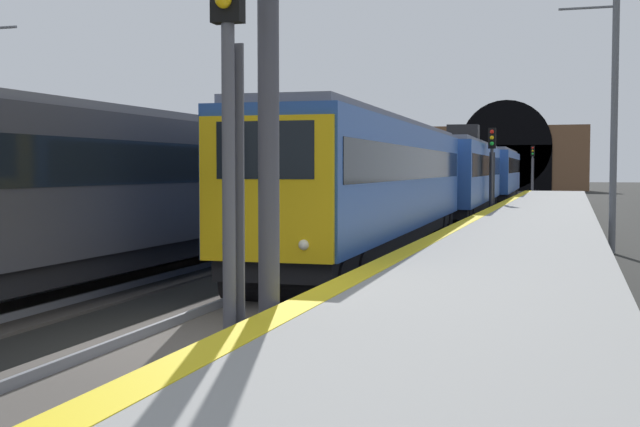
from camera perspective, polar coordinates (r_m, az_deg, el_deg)
name	(u,v)px	position (r m, az deg, el deg)	size (l,w,h in m)	color
ground_plane	(171,350)	(12.82, -10.19, -9.22)	(320.00, 320.00, 0.00)	black
platform_right	(462,335)	(11.45, 9.70, -8.23)	(112.00, 4.42, 0.97)	gray
platform_right_edge_strip	(322,293)	(11.76, 0.16, -5.45)	(112.00, 0.50, 0.01)	yellow
track_main_line	(171,348)	(12.81, -10.19, -9.04)	(160.00, 2.83, 0.21)	#4C4742
train_main_approaching	(463,174)	(45.84, 9.79, 2.65)	(61.69, 3.24, 5.07)	#264C99
train_adjacent_platform	(262,180)	(28.36, -3.97, 2.30)	(41.10, 3.18, 4.95)	#333338
railway_signal_near	(229,141)	(10.13, -6.25, 4.93)	(0.39, 0.38, 5.22)	#4C4C54
railway_signal_mid	(492,165)	(43.23, 11.69, 3.30)	(0.39, 0.38, 4.78)	#38383D
railway_signal_far	(533,165)	(86.89, 14.36, 3.22)	(0.39, 0.38, 4.99)	#4C4C54
tunnel_portal	(506,158)	(104.56, 12.64, 3.74)	(2.41, 19.49, 10.99)	brown
catenary_mast_near	(613,118)	(28.19, 19.46, 6.17)	(0.22, 1.87, 8.44)	#595B60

